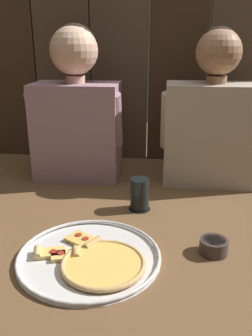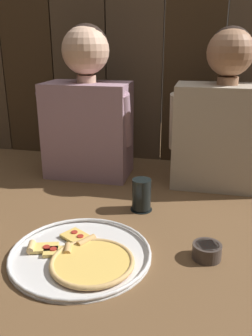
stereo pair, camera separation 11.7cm
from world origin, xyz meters
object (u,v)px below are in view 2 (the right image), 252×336
at_px(dipping_bowl, 207,250).
at_px(diner_right, 224,119).
at_px(pizza_tray, 83,256).
at_px(diner_left, 87,108).
at_px(drinking_glass, 141,195).

xyz_separation_m(dipping_bowl, diner_right, (0.04, 0.57, 0.26)).
height_order(pizza_tray, diner_left, diner_left).
relative_size(diner_left, diner_right, 1.02).
distance_m(drinking_glass, diner_left, 0.49).
relative_size(pizza_tray, diner_left, 0.63).
distance_m(dipping_bowl, diner_right, 0.62).
xyz_separation_m(drinking_glass, dipping_bowl, (0.23, -0.26, -0.03)).
relative_size(pizza_tray, drinking_glass, 3.44).
distance_m(pizza_tray, diner_right, 0.79).
bearing_deg(diner_left, diner_right, -0.06).
bearing_deg(dipping_bowl, pizza_tray, -167.03).
relative_size(drinking_glass, diner_left, 0.18).
bearing_deg(pizza_tray, diner_left, 106.40).
distance_m(diner_left, diner_right, 0.57).
height_order(pizza_tray, diner_right, diner_right).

